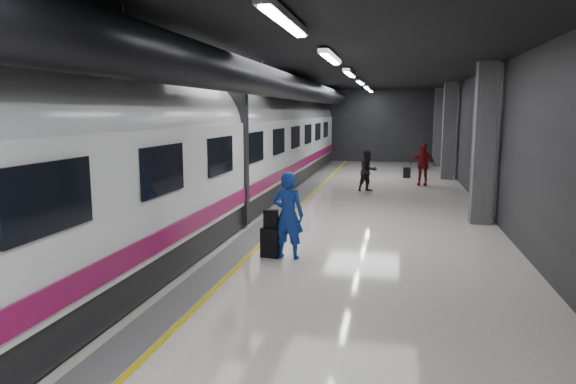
# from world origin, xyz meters

# --- Properties ---
(ground) EXTENTS (40.00, 40.00, 0.00)m
(ground) POSITION_xyz_m (0.00, 0.00, 0.00)
(ground) COLOR white
(ground) RESTS_ON ground
(platform_hall) EXTENTS (10.02, 40.02, 4.51)m
(platform_hall) POSITION_xyz_m (-0.29, 0.96, 3.54)
(platform_hall) COLOR black
(platform_hall) RESTS_ON ground
(train) EXTENTS (3.05, 38.00, 4.05)m
(train) POSITION_xyz_m (-3.25, -0.00, 2.07)
(train) COLOR black
(train) RESTS_ON ground
(traveler_main) EXTENTS (0.73, 0.52, 1.90)m
(traveler_main) POSITION_xyz_m (-0.08, -2.61, 0.95)
(traveler_main) COLOR #1649AA
(traveler_main) RESTS_ON ground
(suitcase_main) EXTENTS (0.43, 0.30, 0.65)m
(suitcase_main) POSITION_xyz_m (-0.46, -2.61, 0.32)
(suitcase_main) COLOR black
(suitcase_main) RESTS_ON ground
(shoulder_bag) EXTENTS (0.31, 0.17, 0.40)m
(shoulder_bag) POSITION_xyz_m (-0.45, -2.61, 0.85)
(shoulder_bag) COLOR black
(shoulder_bag) RESTS_ON suitcase_main
(traveler_far_a) EXTENTS (1.00, 0.96, 1.63)m
(traveler_far_a) POSITION_xyz_m (1.09, 7.30, 0.81)
(traveler_far_a) COLOR black
(traveler_far_a) RESTS_ON ground
(traveler_far_b) EXTENTS (1.12, 0.62, 1.81)m
(traveler_far_b) POSITION_xyz_m (3.30, 9.49, 0.91)
(traveler_far_b) COLOR maroon
(traveler_far_b) RESTS_ON ground
(suitcase_far) EXTENTS (0.35, 0.24, 0.50)m
(suitcase_far) POSITION_xyz_m (2.71, 12.00, 0.25)
(suitcase_far) COLOR black
(suitcase_far) RESTS_ON ground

